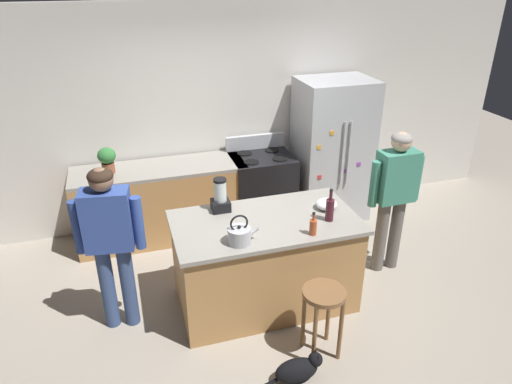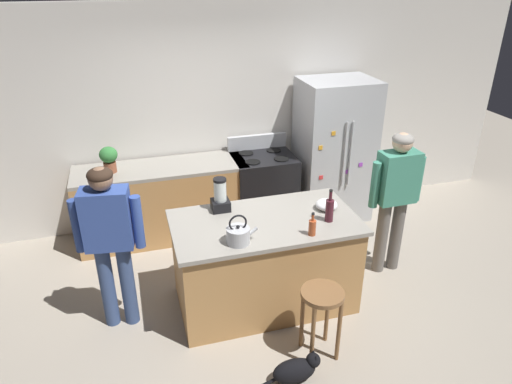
# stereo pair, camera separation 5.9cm
# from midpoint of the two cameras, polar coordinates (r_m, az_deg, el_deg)

# --- Properties ---
(ground_plane) EXTENTS (14.00, 14.00, 0.00)m
(ground_plane) POSITION_cam_midpoint_polar(r_m,az_deg,el_deg) (4.78, 1.39, -13.19)
(ground_plane) COLOR #9E9384
(back_wall) EXTENTS (8.00, 0.10, 2.70)m
(back_wall) POSITION_cam_midpoint_polar(r_m,az_deg,el_deg) (5.83, -4.30, 9.33)
(back_wall) COLOR silver
(back_wall) RESTS_ON ground_plane
(kitchen_island) EXTENTS (1.72, 0.93, 0.92)m
(kitchen_island) POSITION_cam_midpoint_polar(r_m,az_deg,el_deg) (4.50, 1.46, -8.62)
(kitchen_island) COLOR #B7844C
(kitchen_island) RESTS_ON ground_plane
(back_counter_run) EXTENTS (2.00, 0.64, 0.92)m
(back_counter_run) POSITION_cam_midpoint_polar(r_m,az_deg,el_deg) (5.69, -11.02, -1.20)
(back_counter_run) COLOR #B7844C
(back_counter_run) RESTS_ON ground_plane
(refrigerator) EXTENTS (0.90, 0.73, 1.81)m
(refrigerator) POSITION_cam_midpoint_polar(r_m,az_deg,el_deg) (6.01, 9.84, 5.03)
(refrigerator) COLOR #B7BABF
(refrigerator) RESTS_ON ground_plane
(stove_range) EXTENTS (0.76, 0.65, 1.10)m
(stove_range) POSITION_cam_midpoint_polar(r_m,az_deg,el_deg) (5.87, 1.17, 0.33)
(stove_range) COLOR black
(stove_range) RESTS_ON ground_plane
(person_by_island_left) EXTENTS (0.60, 0.28, 1.58)m
(person_by_island_left) POSITION_cam_midpoint_polar(r_m,az_deg,el_deg) (4.16, -17.22, -5.01)
(person_by_island_left) COLOR #384C7A
(person_by_island_left) RESTS_ON ground_plane
(person_by_sink_right) EXTENTS (0.59, 0.23, 1.58)m
(person_by_sink_right) POSITION_cam_midpoint_polar(r_m,az_deg,el_deg) (4.96, 17.14, 0.15)
(person_by_sink_right) COLOR #66605B
(person_by_sink_right) RESTS_ON ground_plane
(bar_stool) EXTENTS (0.36, 0.36, 0.65)m
(bar_stool) POSITION_cam_midpoint_polar(r_m,az_deg,el_deg) (3.96, 8.52, -13.68)
(bar_stool) COLOR brown
(bar_stool) RESTS_ON ground_plane
(cat) EXTENTS (0.52, 0.18, 0.26)m
(cat) POSITION_cam_midpoint_polar(r_m,az_deg,el_deg) (4.00, 5.43, -20.95)
(cat) COLOR black
(cat) RESTS_ON ground_plane
(potted_plant) EXTENTS (0.20, 0.20, 0.30)m
(potted_plant) POSITION_cam_midpoint_polar(r_m,az_deg,el_deg) (5.43, -17.39, 4.04)
(potted_plant) COLOR brown
(potted_plant) RESTS_ON back_counter_run
(blender_appliance) EXTENTS (0.17, 0.17, 0.33)m
(blender_appliance) POSITION_cam_midpoint_polar(r_m,az_deg,el_deg) (4.39, -4.04, -0.60)
(blender_appliance) COLOR black
(blender_appliance) RESTS_ON kitchen_island
(bottle_wine) EXTENTS (0.08, 0.08, 0.32)m
(bottle_wine) POSITION_cam_midpoint_polar(r_m,az_deg,el_deg) (4.25, 9.43, -2.15)
(bottle_wine) COLOR #471923
(bottle_wine) RESTS_ON kitchen_island
(bottle_cooking_sauce) EXTENTS (0.06, 0.06, 0.22)m
(bottle_cooking_sauce) POSITION_cam_midpoint_polar(r_m,az_deg,el_deg) (4.03, 7.36, -4.29)
(bottle_cooking_sauce) COLOR #B24C26
(bottle_cooking_sauce) RESTS_ON kitchen_island
(mixing_bowl) EXTENTS (0.21, 0.21, 0.09)m
(mixing_bowl) POSITION_cam_midpoint_polar(r_m,az_deg,el_deg) (4.48, 9.06, -1.55)
(mixing_bowl) COLOR white
(mixing_bowl) RESTS_ON kitchen_island
(tea_kettle) EXTENTS (0.28, 0.20, 0.27)m
(tea_kettle) POSITION_cam_midpoint_polar(r_m,az_deg,el_deg) (3.89, -1.76, -5.27)
(tea_kettle) COLOR #B7BABF
(tea_kettle) RESTS_ON kitchen_island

